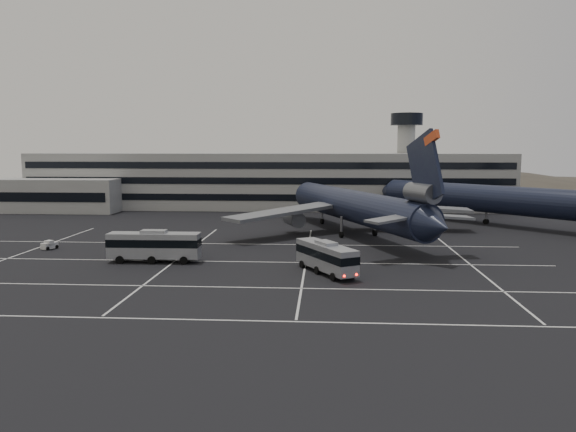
{
  "coord_description": "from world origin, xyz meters",
  "views": [
    {
      "loc": [
        14.48,
        -70.76,
        15.61
      ],
      "look_at": [
        8.87,
        15.01,
        5.0
      ],
      "focal_mm": 35.0,
      "sensor_mm": 36.0,
      "label": 1
    }
  ],
  "objects_px": {
    "trijet_main": "(355,206)",
    "bus_near": "(326,256)",
    "bus_far": "(154,245)",
    "tug_a": "(49,245)",
    "uld_cluster": "(169,249)"
  },
  "relations": [
    {
      "from": "trijet_main",
      "to": "bus_near",
      "type": "relative_size",
      "value": 4.94
    },
    {
      "from": "bus_far",
      "to": "tug_a",
      "type": "relative_size",
      "value": 4.82
    },
    {
      "from": "bus_near",
      "to": "bus_far",
      "type": "height_order",
      "value": "bus_far"
    },
    {
      "from": "tug_a",
      "to": "bus_far",
      "type": "bearing_deg",
      "value": 1.17
    },
    {
      "from": "bus_far",
      "to": "tug_a",
      "type": "height_order",
      "value": "bus_far"
    },
    {
      "from": "uld_cluster",
      "to": "tug_a",
      "type": "bearing_deg",
      "value": 170.14
    },
    {
      "from": "tug_a",
      "to": "trijet_main",
      "type": "bearing_deg",
      "value": 44.03
    },
    {
      "from": "bus_far",
      "to": "bus_near",
      "type": "bearing_deg",
      "value": -103.75
    },
    {
      "from": "bus_far",
      "to": "uld_cluster",
      "type": "relative_size",
      "value": 1.12
    },
    {
      "from": "tug_a",
      "to": "uld_cluster",
      "type": "relative_size",
      "value": 0.23
    },
    {
      "from": "bus_near",
      "to": "bus_far",
      "type": "relative_size",
      "value": 0.9
    },
    {
      "from": "bus_far",
      "to": "uld_cluster",
      "type": "xyz_separation_m",
      "value": [
        0.64,
        4.95,
        -1.52
      ]
    },
    {
      "from": "uld_cluster",
      "to": "trijet_main",
      "type": "bearing_deg",
      "value": 35.64
    },
    {
      "from": "bus_near",
      "to": "bus_far",
      "type": "bearing_deg",
      "value": 137.62
    },
    {
      "from": "bus_near",
      "to": "bus_far",
      "type": "xyz_separation_m",
      "value": [
        -23.33,
        5.34,
        0.21
      ]
    }
  ]
}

